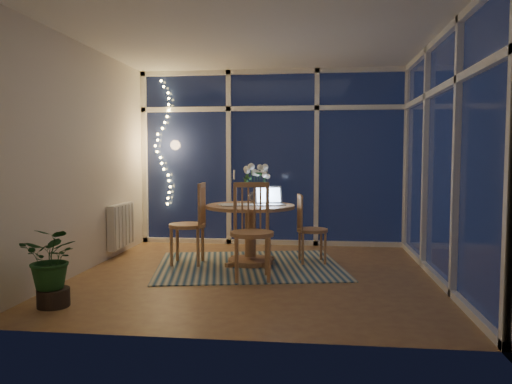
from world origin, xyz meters
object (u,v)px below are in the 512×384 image
chair_right (312,228)px  flower_vase (258,195)px  laptop (271,195)px  dining_table (250,235)px  chair_left (187,223)px  potted_plant (52,264)px  chair_front (252,231)px

chair_right → flower_vase: 0.80m
chair_right → laptop: laptop is taller
dining_table → chair_left: size_ratio=1.06×
chair_right → potted_plant: chair_right is taller
dining_table → flower_vase: bearing=76.4°
chair_right → potted_plant: bearing=123.0°
chair_left → laptop: 1.07m
potted_plant → flower_vase: bearing=54.0°
chair_right → flower_vase: (-0.69, 0.08, 0.41)m
dining_table → chair_right: bearing=12.6°
chair_front → laptop: (0.13, 0.74, 0.33)m
chair_left → chair_front: 1.11m
chair_left → chair_right: (1.51, 0.26, -0.07)m
dining_table → laptop: bearing=-4.8°
laptop → potted_plant: 2.62m
potted_plant → chair_right: bearing=42.6°
flower_vase → potted_plant: size_ratio=0.28×
dining_table → chair_right: (0.75, 0.17, 0.07)m
dining_table → chair_front: 0.79m
dining_table → chair_front: size_ratio=1.02×
dining_table → potted_plant: (-1.51, -1.90, 0.01)m
chair_left → chair_right: size_ratio=1.17×
chair_front → potted_plant: 1.99m
chair_front → flower_vase: chair_front is taller
dining_table → chair_left: bearing=-173.1°
chair_left → dining_table: bearing=93.8°
chair_front → flower_vase: size_ratio=5.03×
chair_left → chair_front: chair_front is taller
dining_table → chair_right: 0.77m
laptop → chair_front: bearing=-118.1°
chair_left → potted_plant: bearing=-25.4°
chair_right → potted_plant: size_ratio=1.14×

